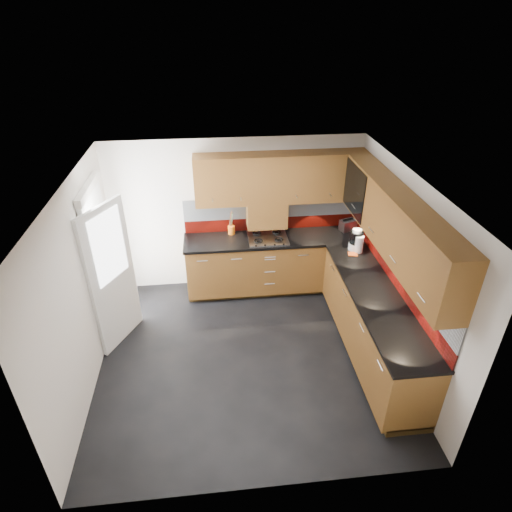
{
  "coord_description": "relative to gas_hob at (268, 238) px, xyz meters",
  "views": [
    {
      "loc": [
        -0.35,
        -4.17,
        4.04
      ],
      "look_at": [
        0.18,
        0.65,
        1.14
      ],
      "focal_mm": 30.0,
      "sensor_mm": 36.0,
      "label": 1
    }
  ],
  "objects": [
    {
      "name": "back_door",
      "position": [
        -2.23,
        -0.72,
        0.08
      ],
      "size": [
        0.42,
        1.19,
        2.04
      ],
      "color": "white",
      "rests_on": "room"
    },
    {
      "name": "glass_cabinet",
      "position": [
        1.26,
        -0.4,
        0.91
      ],
      "size": [
        0.32,
        0.8,
        0.66
      ],
      "color": "black",
      "rests_on": "room"
    },
    {
      "name": "gas_hob",
      "position": [
        0.0,
        0.0,
        0.0
      ],
      "size": [
        0.6,
        0.52,
        0.05
      ],
      "color": "silver",
      "rests_on": "countertop"
    },
    {
      "name": "utensil_pot",
      "position": [
        -0.54,
        0.22,
        0.07
      ],
      "size": [
        0.11,
        0.11,
        0.38
      ],
      "color": "orange",
      "rests_on": "countertop"
    },
    {
      "name": "food_processor",
      "position": [
        1.21,
        -0.46,
        0.14
      ],
      "size": [
        0.2,
        0.2,
        0.33
      ],
      "color": "white",
      "rests_on": "countertop"
    },
    {
      "name": "backsplash",
      "position": [
        0.83,
        -0.54,
        0.25
      ],
      "size": [
        2.7,
        3.2,
        0.54
      ],
      "color": "#670F09",
      "rests_on": "countertop"
    },
    {
      "name": "orange_cloth",
      "position": [
        1.14,
        -0.6,
        -0.01
      ],
      "size": [
        0.15,
        0.14,
        0.01
      ],
      "primitive_type": "cube",
      "rotation": [
        0.0,
        0.0,
        -0.21
      ],
      "color": "#DD5418",
      "rests_on": "countertop"
    },
    {
      "name": "paper_towel",
      "position": [
        1.23,
        -0.54,
        0.11
      ],
      "size": [
        0.13,
        0.13,
        0.26
      ],
      "primitive_type": "cylinder",
      "rotation": [
        0.0,
        0.0,
        -0.09
      ],
      "color": "white",
      "rests_on": "countertop"
    },
    {
      "name": "upper_cabinets",
      "position": [
        0.78,
        -0.69,
        0.88
      ],
      "size": [
        2.5,
        3.2,
        0.72
      ],
      "color": "brown",
      "rests_on": "room"
    },
    {
      "name": "extractor_hood",
      "position": [
        0.0,
        0.17,
        0.32
      ],
      "size": [
        0.6,
        0.33,
        0.4
      ],
      "primitive_type": "cube",
      "color": "brown",
      "rests_on": "room"
    },
    {
      "name": "room",
      "position": [
        -0.45,
        -1.47,
        0.54
      ],
      "size": [
        4.0,
        3.8,
        2.64
      ],
      "color": "black"
    },
    {
      "name": "countertop",
      "position": [
        0.6,
        -0.77,
        -0.04
      ],
      "size": [
        2.72,
        3.22,
        0.04
      ],
      "color": "black",
      "rests_on": "base_cabinets"
    },
    {
      "name": "toaster",
      "position": [
        1.28,
        0.15,
        0.07
      ],
      "size": [
        0.28,
        0.22,
        0.18
      ],
      "color": "silver",
      "rests_on": "countertop"
    },
    {
      "name": "base_cabinets",
      "position": [
        0.62,
        -0.75,
        -0.52
      ],
      "size": [
        2.7,
        3.2,
        0.95
      ],
      "color": "brown",
      "rests_on": "room"
    }
  ]
}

